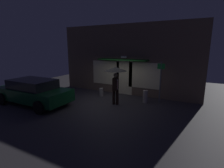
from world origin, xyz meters
TOP-DOWN VIEW (x-y plane):
  - ground_plane at (0.00, 0.00)m, footprint 18.00×18.00m
  - building_facade at (-0.00, 2.34)m, footprint 9.41×1.00m
  - person_with_umbrella at (0.43, 0.04)m, footprint 1.18×1.18m
  - parked_car at (-3.57, -1.96)m, footprint 4.25×2.00m
  - street_sign_post at (2.47, 1.48)m, footprint 0.40×0.07m
  - sidewalk_bollard at (-1.09, 1.06)m, footprint 0.26×0.26m
  - sidewalk_bollard_2 at (1.77, 1.10)m, footprint 0.26×0.26m

SIDE VIEW (x-z plane):
  - ground_plane at x=0.00m, z-range 0.00..0.00m
  - sidewalk_bollard at x=-1.09m, z-range 0.00..0.51m
  - sidewalk_bollard_2 at x=1.77m, z-range 0.00..0.70m
  - parked_car at x=-3.57m, z-range 0.03..1.40m
  - street_sign_post at x=2.47m, z-range 0.16..2.46m
  - person_with_umbrella at x=0.43m, z-range 0.63..2.68m
  - building_facade at x=0.00m, z-range -0.03..4.47m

